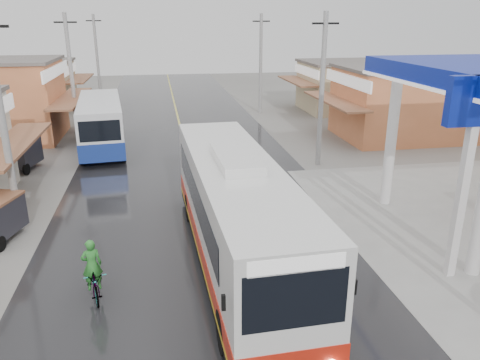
{
  "coord_description": "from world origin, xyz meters",
  "views": [
    {
      "loc": [
        -1.5,
        -8.59,
        7.68
      ],
      "look_at": [
        1.26,
        7.15,
        2.12
      ],
      "focal_mm": 35.0,
      "sensor_mm": 36.0,
      "label": 1
    }
  ],
  "objects": [
    {
      "name": "second_bus",
      "position": [
        -5.0,
        20.46,
        1.61
      ],
      "size": [
        3.29,
        9.21,
        2.99
      ],
      "rotation": [
        0.0,
        0.0,
        0.1
      ],
      "color": "silver",
      "rests_on": "road"
    },
    {
      "name": "utility_poles_right",
      "position": [
        7.0,
        15.0,
        0.0
      ],
      "size": [
        1.6,
        36.0,
        8.0
      ],
      "primitive_type": null,
      "color": "gray",
      "rests_on": "ground"
    },
    {
      "name": "centre_line",
      "position": [
        0.0,
        15.0,
        0.02
      ],
      "size": [
        0.15,
        90.0,
        0.01
      ],
      "primitive_type": "cube",
      "color": "#D8CC4C",
      "rests_on": "road"
    },
    {
      "name": "coach_bus",
      "position": [
        0.73,
        4.95,
        1.81
      ],
      "size": [
        3.06,
        12.08,
        3.75
      ],
      "rotation": [
        0.0,
        0.0,
        0.03
      ],
      "color": "silver",
      "rests_on": "road"
    },
    {
      "name": "utility_poles_left",
      "position": [
        -7.0,
        16.0,
        0.0
      ],
      "size": [
        1.6,
        50.0,
        8.0
      ],
      "primitive_type": null,
      "color": "gray",
      "rests_on": "ground"
    },
    {
      "name": "cyclist",
      "position": [
        -3.59,
        3.69,
        0.62
      ],
      "size": [
        0.96,
        1.85,
        1.9
      ],
      "rotation": [
        0.0,
        0.0,
        0.2
      ],
      "color": "black",
      "rests_on": "ground"
    },
    {
      "name": "road",
      "position": [
        0.0,
        15.0,
        0.01
      ],
      "size": [
        12.0,
        90.0,
        0.02
      ],
      "primitive_type": "cube",
      "color": "black",
      "rests_on": "ground"
    },
    {
      "name": "tricycle_far",
      "position": [
        -8.76,
        16.81,
        0.97
      ],
      "size": [
        1.89,
        2.47,
        1.69
      ],
      "rotation": [
        0.0,
        0.0,
        -0.24
      ],
      "color": "#26262D",
      "rests_on": "ground"
    }
  ]
}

